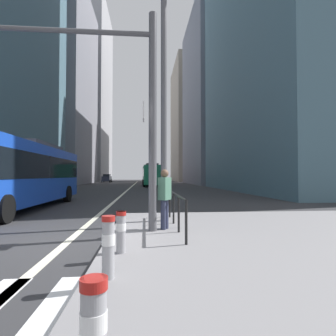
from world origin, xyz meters
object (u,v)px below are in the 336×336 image
at_px(traffic_signal_gantry, 81,84).
at_px(bollard_front, 93,328).
at_px(city_bus_blue_oncoming, 20,172).
at_px(pedestrian_waiting, 165,196).
at_px(car_receding_far, 157,179).
at_px(bollard_left, 108,244).
at_px(car_receding_near, 152,179).
at_px(car_oncoming_mid, 107,178).
at_px(street_lamp_post, 164,67).
at_px(bollard_right, 121,230).
at_px(city_bus_red_receding, 151,174).
at_px(city_bus_red_distant, 152,175).

xyz_separation_m(traffic_signal_gantry, bollard_front, (1.36, -5.45, -3.51)).
bearing_deg(city_bus_blue_oncoming, pedestrian_waiting, -42.52).
height_order(car_receding_far, bollard_left, car_receding_far).
bearing_deg(car_receding_near, bollard_left, -92.22).
xyz_separation_m(city_bus_blue_oncoming, car_receding_near, (7.36, 39.70, -0.85)).
distance_m(car_oncoming_mid, street_lamp_post, 56.46).
distance_m(city_bus_blue_oncoming, bollard_front, 13.02).
bearing_deg(bollard_right, car_receding_near, 87.80).
relative_size(traffic_signal_gantry, street_lamp_post, 0.75).
relative_size(city_bus_red_receding, bollard_front, 14.22).
xyz_separation_m(city_bus_blue_oncoming, street_lamp_post, (6.61, -4.62, 3.45)).
height_order(car_receding_near, pedestrian_waiting, car_receding_near).
bearing_deg(bollard_right, car_receding_far, 86.56).
distance_m(city_bus_blue_oncoming, city_bus_red_receding, 29.65).
relative_size(city_bus_red_receding, street_lamp_post, 1.40).
distance_m(street_lamp_post, bollard_right, 6.04).
height_order(city_bus_red_receding, bollard_front, city_bus_red_receding).
bearing_deg(pedestrian_waiting, bollard_right, -114.14).
xyz_separation_m(city_bus_red_distant, car_receding_far, (0.68, -10.70, -0.85)).
height_order(car_receding_far, bollard_front, car_receding_far).
xyz_separation_m(car_receding_far, pedestrian_waiting, (-1.87, -45.71, 0.09)).
relative_size(traffic_signal_gantry, pedestrian_waiting, 3.59).
distance_m(city_bus_red_distant, car_receding_far, 10.76).
height_order(traffic_signal_gantry, bollard_right, traffic_signal_gantry).
bearing_deg(bollard_left, city_bus_red_receding, 87.64).
bearing_deg(car_receding_far, street_lamp_post, -92.32).
xyz_separation_m(traffic_signal_gantry, street_lamp_post, (2.35, 1.61, 1.19)).
bearing_deg(bollard_left, pedestrian_waiting, 73.01).
distance_m(bollard_front, bollard_left, 2.12).
xyz_separation_m(city_bus_red_distant, bollard_right, (-2.20, -58.68, -1.24)).
height_order(car_oncoming_mid, street_lamp_post, street_lamp_post).
bearing_deg(car_receding_far, car_receding_near, -179.55).
relative_size(street_lamp_post, bollard_right, 9.94).
height_order(car_receding_near, bollard_left, car_receding_near).
bearing_deg(traffic_signal_gantry, car_receding_near, 86.14).
bearing_deg(city_bus_red_distant, car_receding_near, -91.95).
bearing_deg(city_bus_red_receding, bollard_right, -92.33).
bearing_deg(car_oncoming_mid, bollard_left, -82.21).
xyz_separation_m(city_bus_blue_oncoming, pedestrian_waiting, (6.54, -6.00, -0.76)).
bearing_deg(city_bus_red_receding, car_receding_near, 88.27).
bearing_deg(bollard_front, city_bus_red_distant, 88.06).
bearing_deg(bollard_right, city_bus_red_receding, 87.67).
distance_m(city_bus_red_receding, car_receding_far, 11.02).
xyz_separation_m(car_receding_far, bollard_left, (-2.96, -49.28, -0.33)).
bearing_deg(bollard_right, traffic_signal_gantry, 121.70).
relative_size(city_bus_red_receding, car_receding_far, 2.69).
distance_m(bollard_left, bollard_right, 1.30).
height_order(street_lamp_post, bollard_left, street_lamp_post).
bearing_deg(city_bus_blue_oncoming, bollard_left, -60.34).
relative_size(city_bus_red_receding, pedestrian_waiting, 6.69).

